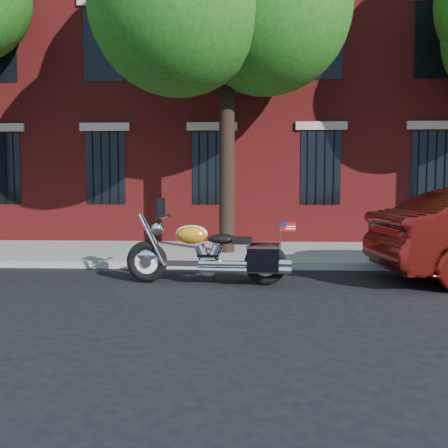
{
  "coord_description": "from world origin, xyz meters",
  "views": [
    {
      "loc": [
        0.98,
        -8.86,
        1.76
      ],
      "look_at": [
        0.53,
        0.8,
        0.98
      ],
      "focal_mm": 40.0,
      "sensor_mm": 36.0,
      "label": 1
    }
  ],
  "objects": [
    {
      "name": "sidewalk",
      "position": [
        0.0,
        3.26,
        0.07
      ],
      "size": [
        40.0,
        3.6,
        0.15
      ],
      "primitive_type": "cube",
      "color": "gray",
      "rests_on": "ground"
    },
    {
      "name": "motorcycle",
      "position": [
        0.4,
        -0.2,
        0.51
      ],
      "size": [
        2.96,
        0.95,
        1.51
      ],
      "rotation": [
        0.0,
        0.0,
        -0.07
      ],
      "color": "black",
      "rests_on": "ground"
    },
    {
      "name": "building",
      "position": [
        0.0,
        10.06,
        6.0
      ],
      "size": [
        26.0,
        10.08,
        12.0
      ],
      "color": "maroon",
      "rests_on": "ground"
    },
    {
      "name": "curb",
      "position": [
        0.0,
        1.38,
        0.07
      ],
      "size": [
        40.0,
        0.16,
        0.15
      ],
      "primitive_type": "cube",
      "color": "gray",
      "rests_on": "ground"
    },
    {
      "name": "ground",
      "position": [
        0.0,
        0.0,
        0.0
      ],
      "size": [
        120.0,
        120.0,
        0.0
      ],
      "primitive_type": "plane",
      "color": "black",
      "rests_on": "ground"
    }
  ]
}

